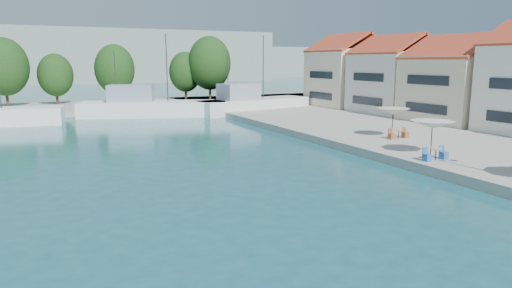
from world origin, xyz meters
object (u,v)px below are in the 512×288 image
trawler_03 (150,107)px  umbrella_white (432,125)px  umbrella_cream (393,111)px  trawler_04 (251,105)px

trawler_03 → umbrella_white: bearing=-53.9°
trawler_03 → umbrella_white: size_ratio=6.30×
umbrella_cream → trawler_04: bearing=90.9°
trawler_03 → umbrella_white: (10.49, -33.72, 1.49)m
trawler_04 → umbrella_cream: bearing=-100.3°
umbrella_white → umbrella_cream: 6.75m
umbrella_white → umbrella_cream: (2.45, 6.28, 0.12)m
trawler_03 → trawler_04: (12.55, -2.05, 0.00)m
umbrella_white → umbrella_cream: bearing=68.7°
trawler_03 → trawler_04: 12.72m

